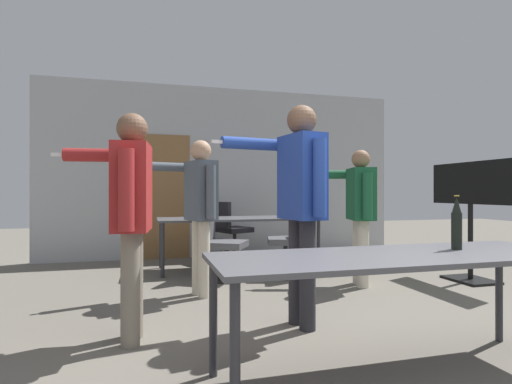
{
  "coord_description": "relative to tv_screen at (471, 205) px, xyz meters",
  "views": [
    {
      "loc": [
        -1.33,
        -1.5,
        1.1
      ],
      "look_at": [
        -0.29,
        2.31,
        1.1
      ],
      "focal_mm": 28.0,
      "sensor_mm": 36.0,
      "label": 1
    }
  ],
  "objects": [
    {
      "name": "office_chair_far_right",
      "position": [
        -2.04,
        0.84,
        -0.5
      ],
      "size": [
        0.62,
        0.57,
        0.93
      ],
      "rotation": [
        0.0,
        0.0,
        1.3
      ],
      "color": "black",
      "rests_on": "ground_plane"
    },
    {
      "name": "person_far_watching",
      "position": [
        -3.32,
        0.17,
        0.07
      ],
      "size": [
        0.85,
        0.57,
        1.65
      ],
      "rotation": [
        0.0,
        0.0,
        1.86
      ],
      "color": "beige",
      "rests_on": "ground_plane"
    },
    {
      "name": "person_right_polo",
      "position": [
        -2.65,
        -1.01,
        0.17
      ],
      "size": [
        0.87,
        0.62,
        1.81
      ],
      "rotation": [
        0.0,
        0.0,
        1.73
      ],
      "color": "#28282D",
      "rests_on": "ground_plane"
    },
    {
      "name": "office_chair_far_left",
      "position": [
        -2.96,
        0.91,
        -0.52
      ],
      "size": [
        0.67,
        0.64,
        0.9
      ],
      "rotation": [
        0.0,
        0.0,
        4.21
      ],
      "color": "black",
      "rests_on": "ground_plane"
    },
    {
      "name": "person_near_casual",
      "position": [
        -1.44,
        0.15,
        0.02
      ],
      "size": [
        0.71,
        0.77,
        1.6
      ],
      "rotation": [
        0.0,
        0.0,
        1.31
      ],
      "color": "beige",
      "rests_on": "ground_plane"
    },
    {
      "name": "conference_table_near",
      "position": [
        -2.41,
        -1.99,
        -0.26
      ],
      "size": [
        2.25,
        0.73,
        0.73
      ],
      "color": "#4C4C51",
      "rests_on": "ground_plane"
    },
    {
      "name": "conference_table_far",
      "position": [
        -2.58,
        1.54,
        -0.26
      ],
      "size": [
        2.29,
        0.79,
        0.73
      ],
      "color": "#4C4C51",
      "rests_on": "ground_plane"
    },
    {
      "name": "drink_cup",
      "position": [
        -3.12,
        1.71,
        -0.14
      ],
      "size": [
        0.08,
        0.08,
        0.12
      ],
      "color": "#E05123",
      "rests_on": "conference_table_far"
    },
    {
      "name": "office_chair_near_pushed",
      "position": [
        -2.55,
        2.29,
        -0.49
      ],
      "size": [
        0.66,
        0.63,
        0.95
      ],
      "rotation": [
        0.0,
        0.0,
        5.15
      ],
      "color": "black",
      "rests_on": "ground_plane"
    },
    {
      "name": "beer_bottle",
      "position": [
        -1.95,
        -1.94,
        -0.04
      ],
      "size": [
        0.06,
        0.06,
        0.35
      ],
      "color": "black",
      "rests_on": "conference_table_near"
    },
    {
      "name": "tv_screen",
      "position": [
        0.0,
        0.0,
        0.0
      ],
      "size": [
        0.44,
        1.27,
        1.47
      ],
      "rotation": [
        0.0,
        0.0,
        -1.57
      ],
      "color": "black",
      "rests_on": "ground_plane"
    },
    {
      "name": "person_left_plaid",
      "position": [
        -3.98,
        -0.99,
        0.08
      ],
      "size": [
        0.76,
        0.7,
        1.68
      ],
      "rotation": [
        0.0,
        0.0,
        1.47
      ],
      "color": "slate",
      "rests_on": "ground_plane"
    },
    {
      "name": "back_wall",
      "position": [
        -2.55,
        2.76,
        0.5
      ],
      "size": [
        6.14,
        0.12,
        2.89
      ],
      "color": "#B2B5B7",
      "rests_on": "ground_plane"
    }
  ]
}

